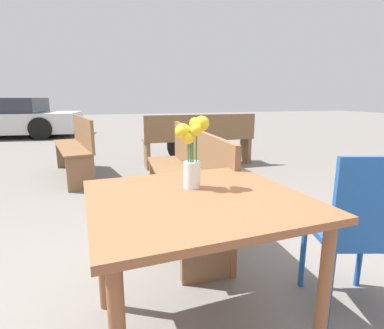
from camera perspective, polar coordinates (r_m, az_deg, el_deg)
table_front at (r=1.32m, az=0.86°, el=-9.86°), size 0.94×0.88×0.70m
flower_vase at (r=1.36m, az=0.02°, el=2.33°), size 0.16×0.11×0.33m
cafe_chair at (r=1.71m, az=29.54°, el=-10.23°), size 0.50×0.50×0.87m
bench_near at (r=2.60m, az=-0.94°, el=-1.64°), size 0.49×1.85×0.85m
bench_middle at (r=4.54m, az=-21.07°, el=3.50°), size 0.63×1.60×0.85m
bench_far at (r=4.91m, az=1.56°, el=5.14°), size 1.86×0.41×0.85m
bicycle at (r=5.81m, az=0.05°, el=4.78°), size 1.21×0.90×0.70m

